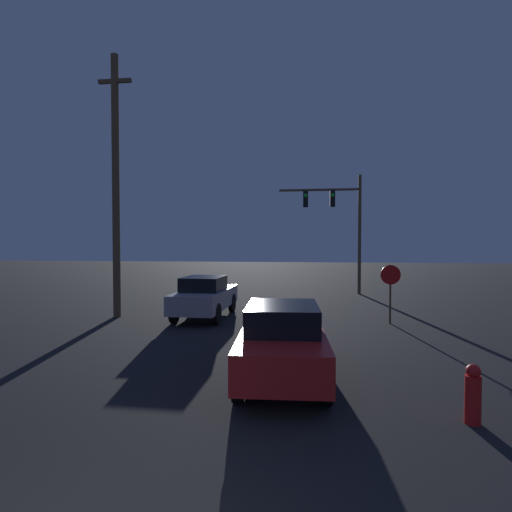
# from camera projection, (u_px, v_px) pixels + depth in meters

# --- Properties ---
(car_near) EXTENTS (1.89, 4.45, 1.57)m
(car_near) POSITION_uv_depth(u_px,v_px,m) (282.00, 339.00, 8.23)
(car_near) COLOR #B21E1E
(car_near) RESTS_ON ground_plane
(car_far) EXTENTS (1.76, 4.40, 1.57)m
(car_far) POSITION_uv_depth(u_px,v_px,m) (205.00, 296.00, 15.15)
(car_far) COLOR #99999E
(car_far) RESTS_ON ground_plane
(traffic_signal_mast) EXTENTS (4.59, 0.30, 6.65)m
(traffic_signal_mast) POSITION_uv_depth(u_px,v_px,m) (340.00, 216.00, 22.36)
(traffic_signal_mast) COLOR brown
(traffic_signal_mast) RESTS_ON ground_plane
(stop_sign) EXTENTS (0.69, 0.07, 2.06)m
(stop_sign) POSITION_uv_depth(u_px,v_px,m) (390.00, 283.00, 13.94)
(stop_sign) COLOR brown
(stop_sign) RESTS_ON ground_plane
(utility_pole) EXTENTS (1.29, 0.28, 9.92)m
(utility_pole) POSITION_uv_depth(u_px,v_px,m) (116.00, 184.00, 15.12)
(utility_pole) COLOR brown
(utility_pole) RESTS_ON ground_plane
(fire_hydrant) EXTENTS (0.24, 0.24, 0.93)m
(fire_hydrant) POSITION_uv_depth(u_px,v_px,m) (473.00, 394.00, 6.16)
(fire_hydrant) COLOR red
(fire_hydrant) RESTS_ON ground_plane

